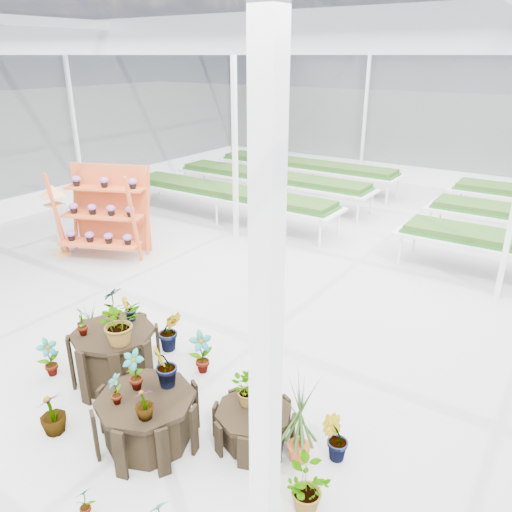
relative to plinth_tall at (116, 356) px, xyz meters
The scene contains 10 objects.
ground_plane 1.95m from the plinth_tall, 62.12° to the left, with size 24.00×24.00×0.00m, color gray.
greenhouse_shell 2.67m from the plinth_tall, 62.12° to the left, with size 18.00×24.00×4.50m, color white, non-canonical shape.
steel_frame 2.67m from the plinth_tall, 62.12° to the left, with size 18.00×24.00×4.50m, color silver, non-canonical shape.
nursery_benches 8.94m from the plinth_tall, 84.25° to the left, with size 16.00×7.00×0.84m, color silver, non-canonical shape.
plinth_tall is the anchor object (origin of this frame).
plinth_mid 1.34m from the plinth_tall, 26.57° to the right, with size 1.17×1.17×0.62m, color black.
plinth_low 2.21m from the plinth_tall, ahead, with size 0.92×0.92×0.41m, color black.
shelf_rack 4.95m from the plinth_tall, 140.87° to the left, with size 1.87×0.99×1.98m, color #C24B22, non-canonical shape.
bird_table 5.27m from the plinth_tall, 151.71° to the left, with size 0.39×0.39×1.63m, color #CE904A, non-canonical shape.
nursery_plants 1.12m from the plinth_tall, ahead, with size 4.41×3.01×1.38m.
Camera 1 is at (3.91, -5.43, 4.20)m, focal length 35.00 mm.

